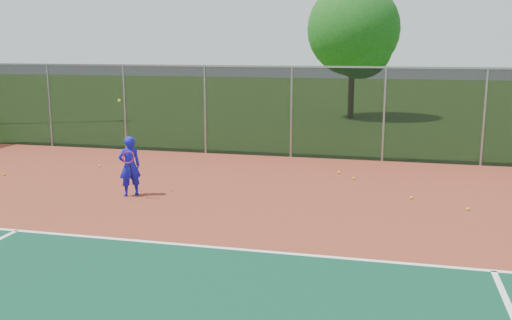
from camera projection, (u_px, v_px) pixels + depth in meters
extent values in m
cube|color=brown|center=(368.00, 285.00, 8.92)|extent=(30.00, 20.00, 0.02)
cube|color=white|center=(494.00, 271.00, 9.41)|extent=(22.00, 0.10, 0.00)
cube|color=black|center=(384.00, 115.00, 18.16)|extent=(30.00, 0.04, 3.00)
cube|color=gray|center=(386.00, 67.00, 17.86)|extent=(30.00, 0.06, 0.06)
imported|color=#1314BB|center=(130.00, 166.00, 14.05)|extent=(0.65, 0.63, 1.50)
cylinder|color=black|center=(131.00, 169.00, 13.78)|extent=(0.03, 0.15, 0.27)
torus|color=#A51414|center=(128.00, 157.00, 13.62)|extent=(0.30, 0.13, 0.29)
sphere|color=#BECF18|center=(119.00, 100.00, 13.89)|extent=(0.07, 0.07, 0.07)
sphere|color=#BECF18|center=(339.00, 172.00, 16.63)|extent=(0.07, 0.07, 0.07)
sphere|color=#BECF18|center=(4.00, 174.00, 16.38)|extent=(0.07, 0.07, 0.07)
sphere|color=#BECF18|center=(412.00, 198.00, 13.87)|extent=(0.07, 0.07, 0.07)
sphere|color=#BECF18|center=(468.00, 209.00, 12.90)|extent=(0.07, 0.07, 0.07)
sphere|color=#BECF18|center=(99.00, 166.00, 17.51)|extent=(0.07, 0.07, 0.07)
sphere|color=#BECF18|center=(354.00, 178.00, 15.87)|extent=(0.07, 0.07, 0.07)
cylinder|color=#392014|center=(351.00, 93.00, 29.24)|extent=(0.30, 0.30, 2.62)
sphere|color=#134712|center=(353.00, 29.00, 28.61)|extent=(4.65, 4.65, 4.65)
sphere|color=#134712|center=(360.00, 47.00, 28.41)|extent=(3.20, 3.20, 3.20)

